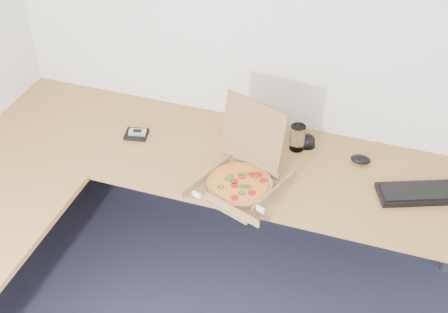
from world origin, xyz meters
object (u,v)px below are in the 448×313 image
(pizza_box, at_px, (241,179))
(wallet, at_px, (136,134))
(keyboard, at_px, (424,193))
(drinking_glass, at_px, (297,138))
(desk, at_px, (126,200))

(pizza_box, relative_size, wallet, 3.50)
(pizza_box, distance_m, keyboard, 0.84)
(drinking_glass, xyz_separation_m, wallet, (-0.80, -0.16, -0.06))
(pizza_box, bearing_deg, wallet, -177.60)
(drinking_glass, distance_m, wallet, 0.82)
(drinking_glass, height_order, keyboard, drinking_glass)
(pizza_box, height_order, drinking_glass, pizza_box)
(keyboard, distance_m, wallet, 1.44)
(keyboard, bearing_deg, wallet, 158.28)
(drinking_glass, distance_m, keyboard, 0.65)
(wallet, bearing_deg, pizza_box, -28.81)
(drinking_glass, bearing_deg, wallet, -168.64)
(desk, height_order, wallet, wallet)
(pizza_box, xyz_separation_m, keyboard, (0.81, 0.21, -0.03))
(drinking_glass, relative_size, keyboard, 0.32)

